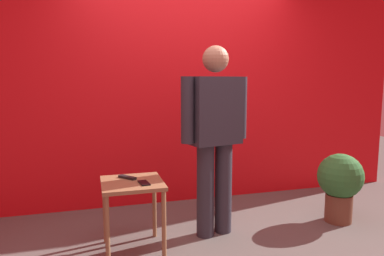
# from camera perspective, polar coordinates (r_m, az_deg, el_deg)

# --- Properties ---
(ground_plane) EXTENTS (12.00, 12.00, 0.00)m
(ground_plane) POSITION_cam_1_polar(r_m,az_deg,el_deg) (3.12, 5.51, -19.05)
(ground_plane) COLOR #59544F
(back_wall_red) EXTENTS (5.52, 0.12, 2.91)m
(back_wall_red) POSITION_cam_1_polar(r_m,az_deg,el_deg) (4.10, -1.34, 8.39)
(back_wall_red) COLOR red
(back_wall_red) RESTS_ON ground_plane
(standing_person) EXTENTS (0.68, 0.32, 1.70)m
(standing_person) POSITION_cam_1_polar(r_m,az_deg,el_deg) (3.16, 3.70, -0.52)
(standing_person) COLOR #2D2D38
(standing_person) RESTS_ON ground_plane
(side_table) EXTENTS (0.49, 0.49, 0.59)m
(side_table) POSITION_cam_1_polar(r_m,az_deg,el_deg) (2.97, -9.54, -10.30)
(side_table) COLOR olive
(side_table) RESTS_ON ground_plane
(cell_phone) EXTENTS (0.09, 0.15, 0.01)m
(cell_phone) POSITION_cam_1_polar(r_m,az_deg,el_deg) (2.87, -7.71, -8.73)
(cell_phone) COLOR black
(cell_phone) RESTS_ON side_table
(tv_remote) EXTENTS (0.14, 0.16, 0.02)m
(tv_remote) POSITION_cam_1_polar(r_m,az_deg,el_deg) (3.03, -10.35, -7.79)
(tv_remote) COLOR black
(tv_remote) RESTS_ON side_table
(potted_plant) EXTENTS (0.44, 0.44, 0.69)m
(potted_plant) POSITION_cam_1_polar(r_m,az_deg,el_deg) (3.83, 22.66, -7.97)
(potted_plant) COLOR brown
(potted_plant) RESTS_ON ground_plane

